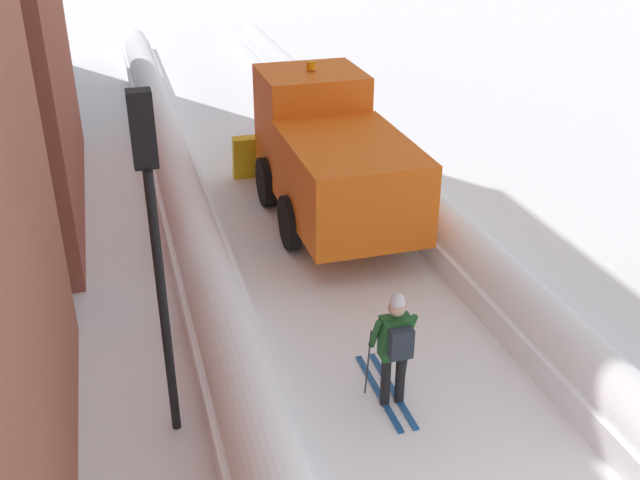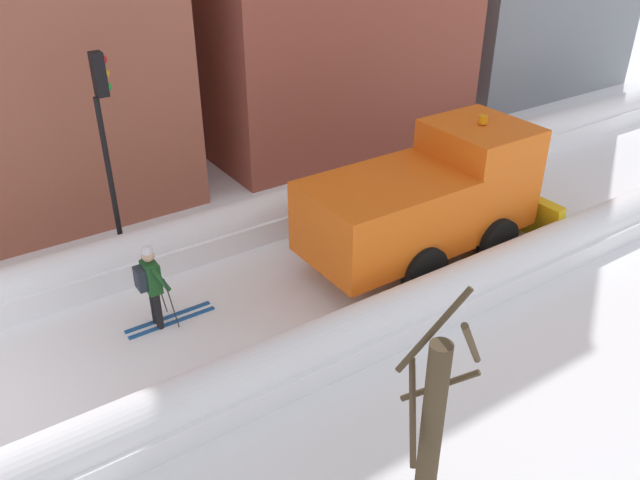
% 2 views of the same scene
% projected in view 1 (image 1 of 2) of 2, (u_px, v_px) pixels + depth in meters
% --- Properties ---
extents(ground_plane, '(80.00, 80.00, 0.00)m').
position_uv_depth(ground_plane, '(299.00, 215.00, 16.18)').
color(ground_plane, white).
extents(snowbank_left, '(1.10, 36.00, 0.99)m').
position_uv_depth(snowbank_left, '(187.00, 211.00, 15.38)').
color(snowbank_left, white).
rests_on(snowbank_left, ground).
extents(snowbank_right, '(1.10, 36.00, 0.91)m').
position_uv_depth(snowbank_right, '(402.00, 188.00, 16.62)').
color(snowbank_right, white).
rests_on(snowbank_right, ground).
extents(plow_truck, '(3.20, 5.98, 3.12)m').
position_uv_depth(plow_truck, '(329.00, 154.00, 15.40)').
color(plow_truck, orange).
rests_on(plow_truck, ground).
extents(skier, '(0.62, 1.80, 1.81)m').
position_uv_depth(skier, '(395.00, 345.00, 10.07)').
color(skier, black).
rests_on(skier, ground).
extents(traffic_light_pole, '(0.28, 0.42, 4.67)m').
position_uv_depth(traffic_light_pole, '(152.00, 208.00, 8.67)').
color(traffic_light_pole, black).
rests_on(traffic_light_pole, ground).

